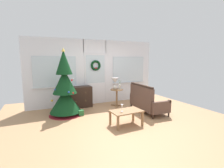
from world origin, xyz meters
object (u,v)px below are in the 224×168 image
at_px(coffee_table, 126,113).
at_px(wine_glass, 122,106).
at_px(gift_box, 81,113).
at_px(flower_vase, 120,86).
at_px(table_lamp, 115,82).
at_px(settee_sofa, 146,101).
at_px(dresser_cabinet, 79,97).
at_px(side_table, 117,94).
at_px(christmas_tree, 65,91).

xyz_separation_m(coffee_table, wine_glass, (-0.14, -0.02, 0.20)).
xyz_separation_m(wine_glass, gift_box, (-0.79, 1.32, -0.47)).
distance_m(flower_vase, wine_glass, 1.89).
bearing_deg(coffee_table, gift_box, 125.63).
relative_size(table_lamp, flower_vase, 1.26).
distance_m(settee_sofa, table_lamp, 1.37).
xyz_separation_m(dresser_cabinet, table_lamp, (1.26, -0.46, 0.56)).
distance_m(side_table, table_lamp, 0.48).
relative_size(christmas_tree, wine_glass, 10.98).
bearing_deg(coffee_table, dresser_cabinet, 108.59).
xyz_separation_m(settee_sofa, wine_glass, (-1.31, -0.75, 0.17)).
relative_size(side_table, flower_vase, 1.90).
bearing_deg(settee_sofa, table_lamp, 122.52).
height_order(side_table, gift_box, side_table).
bearing_deg(dresser_cabinet, flower_vase, -21.61).
bearing_deg(christmas_tree, coffee_table, -48.66).
height_order(christmas_tree, flower_vase, christmas_tree).
bearing_deg(coffee_table, table_lamp, 74.25).
bearing_deg(table_lamp, flower_vase, -32.01).
height_order(flower_vase, gift_box, flower_vase).
bearing_deg(christmas_tree, wine_glass, -52.09).
height_order(dresser_cabinet, coffee_table, dresser_cabinet).
height_order(christmas_tree, gift_box, christmas_tree).
xyz_separation_m(christmas_tree, coffee_table, (1.37, -1.56, -0.44)).
bearing_deg(side_table, christmas_tree, -174.56).
bearing_deg(settee_sofa, coffee_table, -148.02).
relative_size(flower_vase, wine_glass, 1.79).
xyz_separation_m(settee_sofa, flower_vase, (-0.51, 0.95, 0.41)).
relative_size(wine_glass, gift_box, 1.16).
bearing_deg(settee_sofa, gift_box, 164.77).
relative_size(dresser_cabinet, gift_box, 5.36).
xyz_separation_m(flower_vase, gift_box, (-1.60, -0.38, -0.70)).
bearing_deg(table_lamp, dresser_cabinet, 159.85).
bearing_deg(wine_glass, christmas_tree, 127.91).
bearing_deg(table_lamp, christmas_tree, -173.18).
height_order(side_table, flower_vase, flower_vase).
xyz_separation_m(table_lamp, wine_glass, (-0.65, -1.80, -0.40)).
relative_size(christmas_tree, side_table, 3.22).
bearing_deg(christmas_tree, dresser_cabinet, 48.04).
xyz_separation_m(settee_sofa, side_table, (-0.61, 1.01, 0.10)).
relative_size(side_table, gift_box, 3.95).
relative_size(christmas_tree, dresser_cabinet, 2.37).
bearing_deg(flower_vase, dresser_cabinet, 158.39).
xyz_separation_m(side_table, wine_glass, (-0.71, -1.76, 0.08)).
bearing_deg(wine_glass, side_table, 68.16).
relative_size(table_lamp, gift_box, 2.61).
relative_size(dresser_cabinet, side_table, 1.36).
bearing_deg(dresser_cabinet, wine_glass, -74.87).
bearing_deg(gift_box, coffee_table, -54.37).
xyz_separation_m(christmas_tree, side_table, (1.93, 0.18, -0.32)).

